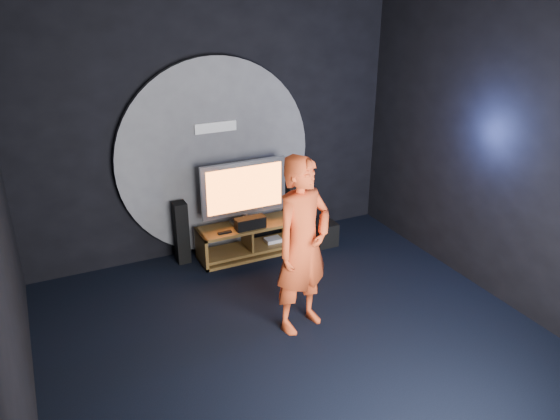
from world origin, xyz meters
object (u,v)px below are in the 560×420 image
object	(u,v)px
subwoofer	(324,233)
player	(303,246)
tower_speaker_left	(181,233)
tv	(244,190)
tower_speaker_right	(292,211)
media_console	(248,242)

from	to	relation	value
subwoofer	player	world-z (taller)	player
tower_speaker_left	subwoofer	distance (m)	1.98
tower_speaker_left	player	size ratio (longest dim) A/B	0.44
tv	tower_speaker_left	distance (m)	0.98
tower_speaker_right	player	size ratio (longest dim) A/B	0.44
subwoofer	media_console	bearing A→B (deg)	171.40
tower_speaker_right	subwoofer	xyz separation A→B (m)	(0.32, -0.39, -0.25)
player	tower_speaker_right	bearing A→B (deg)	49.31
tv	tower_speaker_right	xyz separation A→B (m)	(0.78, 0.16, -0.50)
tower_speaker_right	subwoofer	size ratio (longest dim) A/B	2.54
media_console	tower_speaker_right	distance (m)	0.84
tv	media_console	bearing A→B (deg)	-83.71
tv	tower_speaker_right	world-z (taller)	tv
tower_speaker_right	tv	bearing A→B (deg)	-168.36
player	tower_speaker_left	bearing A→B (deg)	94.40
tv	tower_speaker_left	size ratio (longest dim) A/B	1.38
media_console	subwoofer	xyz separation A→B (m)	(1.09, -0.16, -0.03)
media_console	tower_speaker_right	bearing A→B (deg)	16.43
media_console	tv	bearing A→B (deg)	96.29
tv	tower_speaker_left	bearing A→B (deg)	170.61
media_console	player	xyz separation A→B (m)	(-0.09, -1.73, 0.76)
tower_speaker_left	tower_speaker_right	xyz separation A→B (m)	(1.62, 0.02, 0.00)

